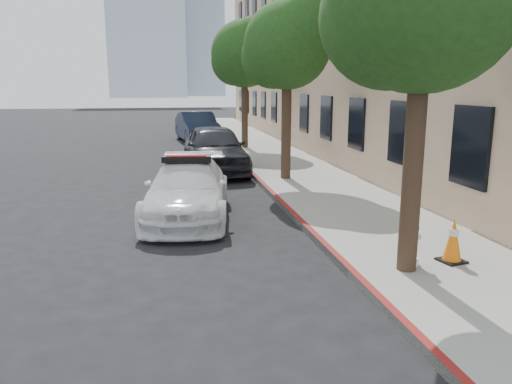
{
  "coord_description": "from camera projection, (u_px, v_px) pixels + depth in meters",
  "views": [
    {
      "loc": [
        -0.77,
        -8.87,
        2.99
      ],
      "look_at": [
        0.9,
        0.23,
        1.0
      ],
      "focal_mm": 35.0,
      "sensor_mm": 36.0,
      "label": 1
    }
  ],
  "objects": [
    {
      "name": "building",
      "position": [
        369.0,
        43.0,
        24.29
      ],
      "size": [
        8.0,
        36.0,
        10.0
      ],
      "primitive_type": "cube",
      "color": "tan",
      "rests_on": "ground"
    },
    {
      "name": "sidewalk",
      "position": [
        279.0,
        161.0,
        19.53
      ],
      "size": [
        3.2,
        50.0,
        0.15
      ],
      "primitive_type": "cube",
      "color": "gray",
      "rests_on": "ground"
    },
    {
      "name": "tree_mid",
      "position": [
        288.0,
        44.0,
        14.69
      ],
      "size": [
        2.77,
        2.64,
        5.43
      ],
      "color": "black",
      "rests_on": "sidewalk"
    },
    {
      "name": "parked_car_far",
      "position": [
        197.0,
        127.0,
        26.44
      ],
      "size": [
        2.27,
        5.02,
        1.6
      ],
      "primitive_type": "imported",
      "rotation": [
        0.0,
        0.0,
        0.12
      ],
      "color": "black",
      "rests_on": "ground"
    },
    {
      "name": "curb_strip",
      "position": [
        240.0,
        162.0,
        19.26
      ],
      "size": [
        0.12,
        50.0,
        0.15
      ],
      "primitive_type": "cube",
      "color": "maroon",
      "rests_on": "ground"
    },
    {
      "name": "tree_far",
      "position": [
        245.0,
        53.0,
        22.34
      ],
      "size": [
        3.1,
        3.0,
        5.81
      ],
      "color": "black",
      "rests_on": "sidewalk"
    },
    {
      "name": "traffic_cone",
      "position": [
        453.0,
        240.0,
        8.12
      ],
      "size": [
        0.46,
        0.46,
        0.74
      ],
      "rotation": [
        0.0,
        0.0,
        0.22
      ],
      "color": "black",
      "rests_on": "sidewalk"
    },
    {
      "name": "fire_hydrant",
      "position": [
        410.0,
        241.0,
        7.99
      ],
      "size": [
        0.33,
        0.3,
        0.79
      ],
      "rotation": [
        0.0,
        0.0,
        -0.37
      ],
      "color": "white",
      "rests_on": "sidewalk"
    },
    {
      "name": "police_car",
      "position": [
        188.0,
        190.0,
        11.39
      ],
      "size": [
        2.38,
        4.65,
        1.44
      ],
      "rotation": [
        0.0,
        0.0,
        -0.13
      ],
      "color": "white",
      "rests_on": "ground"
    },
    {
      "name": "ground",
      "position": [
        211.0,
        249.0,
        9.29
      ],
      "size": [
        120.0,
        120.0,
        0.0
      ],
      "primitive_type": "plane",
      "color": "black",
      "rests_on": "ground"
    },
    {
      "name": "tower_right",
      "position": [
        196.0,
        14.0,
        136.07
      ],
      "size": [
        14.0,
        14.0,
        44.0
      ],
      "primitive_type": "cube",
      "color": "#9EA8B7",
      "rests_on": "ground"
    },
    {
      "name": "parked_car_mid",
      "position": [
        215.0,
        149.0,
        17.3
      ],
      "size": [
        2.09,
        4.9,
        1.65
      ],
      "primitive_type": "imported",
      "rotation": [
        0.0,
        0.0,
        0.03
      ],
      "color": "black",
      "rests_on": "ground"
    }
  ]
}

